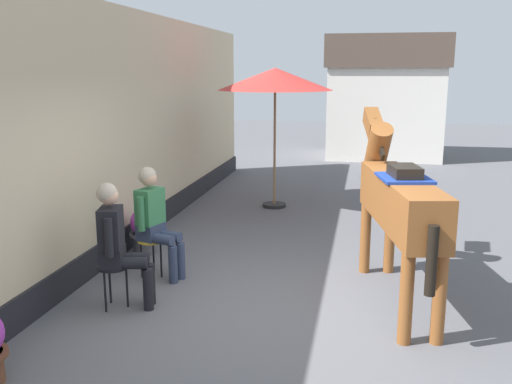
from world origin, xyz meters
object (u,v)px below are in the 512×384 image
object	(u,v)px
flower_planter_far	(145,229)
cafe_parasol	(275,80)
seated_visitor_far	(155,217)
seated_visitor_near	(117,239)
saddled_horse_center	(397,199)

from	to	relation	value
flower_planter_far	cafe_parasol	bearing A→B (deg)	65.86
seated_visitor_far	flower_planter_far	xyz separation A→B (m)	(-0.51, 0.90, -0.44)
seated_visitor_near	cafe_parasol	bearing A→B (deg)	79.61
saddled_horse_center	seated_visitor_far	bearing A→B (deg)	177.39
cafe_parasol	seated_visitor_far	bearing A→B (deg)	-102.23
seated_visitor_near	saddled_horse_center	size ratio (longest dim) A/B	0.47
seated_visitor_near	saddled_horse_center	bearing A→B (deg)	15.93
seated_visitor_near	seated_visitor_far	bearing A→B (deg)	87.28
seated_visitor_near	seated_visitor_far	size ratio (longest dim) A/B	1.00
cafe_parasol	saddled_horse_center	bearing A→B (deg)	-63.54
seated_visitor_near	flower_planter_far	xyz separation A→B (m)	(-0.46, 1.86, -0.44)
seated_visitor_near	cafe_parasol	world-z (taller)	cafe_parasol
seated_visitor_near	flower_planter_far	distance (m)	1.97
saddled_horse_center	flower_planter_far	bearing A→B (deg)	163.14
flower_planter_far	seated_visitor_near	bearing A→B (deg)	-76.00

